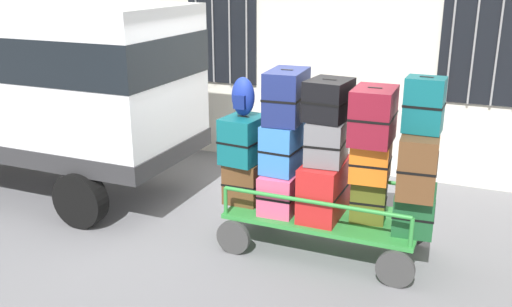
% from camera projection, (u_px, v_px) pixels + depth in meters
% --- Properties ---
extents(ground_plane, '(40.00, 40.00, 0.00)m').
position_uv_depth(ground_plane, '(264.00, 232.00, 6.90)').
color(ground_plane, slate).
extents(building_wall, '(12.00, 0.38, 5.00)m').
position_uv_depth(building_wall, '(334.00, 8.00, 8.52)').
color(building_wall, silver).
rests_on(building_wall, ground).
extents(van, '(4.64, 1.99, 2.62)m').
position_uv_depth(van, '(31.00, 76.00, 7.93)').
color(van, silver).
rests_on(van, ground).
extents(luggage_cart, '(2.19, 1.06, 0.44)m').
position_uv_depth(luggage_cart, '(324.00, 220.00, 6.39)').
color(luggage_cart, '#2D8438').
rests_on(luggage_cart, ground).
extents(cart_railing, '(2.07, 0.92, 0.33)m').
position_uv_depth(cart_railing, '(325.00, 191.00, 6.28)').
color(cart_railing, '#2D8438').
rests_on(cart_railing, luggage_cart).
extents(suitcase_left_bottom, '(0.42, 0.39, 0.50)m').
position_uv_depth(suitcase_left_bottom, '(244.00, 182.00, 6.62)').
color(suitcase_left_bottom, brown).
rests_on(suitcase_left_bottom, luggage_cart).
extents(suitcase_left_middle, '(0.46, 0.57, 0.53)m').
position_uv_depth(suitcase_left_middle, '(244.00, 139.00, 6.46)').
color(suitcase_left_middle, '#0F5960').
rests_on(suitcase_left_middle, suitcase_left_bottom).
extents(suitcase_midleft_bottom, '(0.42, 0.84, 0.45)m').
position_uv_depth(suitcase_midleft_bottom, '(285.00, 188.00, 6.50)').
color(suitcase_midleft_bottom, '#CC4C72').
rests_on(suitcase_midleft_bottom, luggage_cart).
extents(suitcase_midleft_middle, '(0.41, 0.68, 0.55)m').
position_uv_depth(suitcase_midleft_middle, '(285.00, 146.00, 6.34)').
color(suitcase_midleft_middle, '#3372C6').
rests_on(suitcase_midleft_middle, suitcase_midleft_bottom).
extents(suitcase_midleft_top, '(0.43, 0.66, 0.58)m').
position_uv_depth(suitcase_midleft_top, '(287.00, 96.00, 6.17)').
color(suitcase_midleft_top, navy).
rests_on(suitcase_midleft_top, suitcase_midleft_middle).
extents(suitcase_center_bottom, '(0.43, 0.78, 0.62)m').
position_uv_depth(suitcase_center_bottom, '(324.00, 189.00, 6.24)').
color(suitcase_center_bottom, '#B21E1E').
rests_on(suitcase_center_bottom, luggage_cart).
extents(suitcase_center_middle, '(0.44, 0.64, 0.47)m').
position_uv_depth(suitcase_center_middle, '(327.00, 140.00, 6.10)').
color(suitcase_center_middle, slate).
rests_on(suitcase_center_middle, suitcase_center_bottom).
extents(suitcase_center_top, '(0.47, 0.55, 0.43)m').
position_uv_depth(suitcase_center_top, '(329.00, 100.00, 5.96)').
color(suitcase_center_top, black).
rests_on(suitcase_center_top, suitcase_center_middle).
extents(suitcase_midright_bottom, '(0.40, 0.32, 0.49)m').
position_uv_depth(suitcase_midright_bottom, '(369.00, 200.00, 6.11)').
color(suitcase_midright_bottom, '#4C5119').
rests_on(suitcase_midright_bottom, luggage_cart).
extents(suitcase_midright_middle, '(0.44, 0.46, 0.42)m').
position_uv_depth(suitcase_midright_middle, '(371.00, 161.00, 5.95)').
color(suitcase_midright_middle, orange).
rests_on(suitcase_midright_middle, suitcase_midright_bottom).
extents(suitcase_midright_top, '(0.44, 0.60, 0.58)m').
position_uv_depth(suitcase_midright_top, '(373.00, 115.00, 5.77)').
color(suitcase_midright_top, maroon).
rests_on(suitcase_midright_top, suitcase_midright_middle).
extents(suitcase_right_bottom, '(0.46, 0.63, 0.44)m').
position_uv_depth(suitcase_right_bottom, '(415.00, 209.00, 5.94)').
color(suitcase_right_bottom, '#194C28').
rests_on(suitcase_right_bottom, luggage_cart).
extents(suitcase_right_middle, '(0.44, 0.83, 0.63)m').
position_uv_depth(suitcase_right_middle, '(419.00, 161.00, 5.75)').
color(suitcase_right_middle, brown).
rests_on(suitcase_right_middle, suitcase_right_bottom).
extents(suitcase_right_top, '(0.39, 0.31, 0.55)m').
position_uv_depth(suitcase_right_top, '(424.00, 105.00, 5.57)').
color(suitcase_right_top, '#0F5960').
rests_on(suitcase_right_top, suitcase_right_middle).
extents(backpack, '(0.27, 0.22, 0.44)m').
position_uv_depth(backpack, '(243.00, 97.00, 6.33)').
color(backpack, navy).
rests_on(backpack, suitcase_left_middle).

